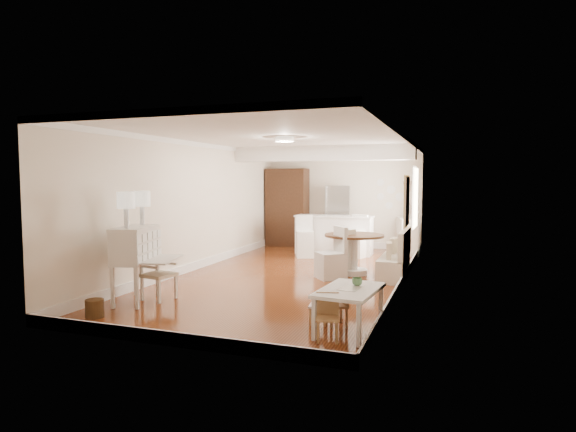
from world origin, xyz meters
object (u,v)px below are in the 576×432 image
Objects in this scene: sideboard at (407,236)px; kids_chair_b at (319,305)px; kids_table at (349,310)px; pantry_cabinet at (287,208)px; bar_stool_left at (305,237)px; slip_chair_near at (331,253)px; bar_stool_right at (357,236)px; dining_table at (354,254)px; breakfast_counter at (334,235)px; secretary_bureau at (136,264)px; kids_chair_c at (327,317)px; wicker_basket at (95,308)px; fridge at (350,218)px; slip_chair_far at (340,251)px; kids_chair_a at (336,305)px; gustavian_armchair at (159,274)px.

kids_chair_b is at bearing -109.11° from sideboard.
pantry_cabinet is at bearing 115.13° from kids_table.
kids_chair_b is at bearing -92.99° from bar_stool_left.
slip_chair_near is 2.78m from bar_stool_right.
dining_table is at bearing 109.08° from slip_chair_near.
pantry_cabinet is 3.63m from sideboard.
kids_table is 1.10× the size of slip_chair_near.
breakfast_counter reaches higher than kids_chair_b.
bar_stool_left is (-1.63, 1.77, 0.11)m from dining_table.
slip_chair_near is at bearing -121.28° from sideboard.
bar_stool_right is at bearing 52.09° from secretary_bureau.
kids_chair_c is at bearing -27.50° from secretary_bureau.
sideboard is at bearing 19.77° from breakfast_counter.
dining_table is at bearing 56.53° from wicker_basket.
fridge is at bearing 103.47° from dining_table.
kids_chair_b is 0.52× the size of sideboard.
slip_chair_far reaches higher than kids_chair_b.
secretary_bureau is at bearing -80.74° from slip_chair_near.
kids_chair_b is 3.62m from slip_chair_far.
slip_chair_near is at bearing 88.70° from kids_chair_c.
bar_stool_right is at bearing -27.33° from breakfast_counter.
slip_chair_near is at bearing -72.80° from bar_stool_right.
secretary_bureau is 3.61m from kids_table.
pantry_cabinet is at bearing -164.02° from kids_chair_b.
bar_stool_right reaches higher than kids_chair_c.
sideboard is at bearing 142.97° from kids_chair_a.
sideboard is (0.53, 6.81, 0.22)m from kids_chair_b.
secretary_bureau reaches higher than kids_chair_c.
dining_table is (2.61, 3.16, -0.01)m from gustavian_armchair.
breakfast_counter is (1.55, 5.72, 0.09)m from gustavian_armchair.
slip_chair_near is at bearing -60.23° from pantry_cabinet.
kids_table is 1.05× the size of bar_stool_right.
kids_chair_c is 0.29× the size of breakfast_counter.
slip_chair_near is (-0.60, 3.01, 0.26)m from kids_chair_b.
sideboard is (1.13, 3.79, -0.04)m from slip_chair_near.
secretary_bureau is 1.43× the size of gustavian_armchair.
kids_table is 0.92× the size of dining_table.
sideboard is (3.54, -0.42, -0.67)m from pantry_cabinet.
pantry_cabinet is 2.29× the size of sideboard.
bar_stool_left is 0.59× the size of fridge.
wicker_basket is 3.46m from kids_chair_a.
secretary_bureau is 1.05m from wicker_basket.
wicker_basket is 0.24× the size of bar_stool_left.
kids_table is (3.32, -0.62, -0.14)m from gustavian_armchair.
kids_chair_c is at bearing -25.59° from slip_chair_near.
sideboard is at bearing -6.74° from pantry_cabinet.
bar_stool_right reaches higher than kids_chair_a.
pantry_cabinet is (-2.47, 3.65, 0.68)m from slip_chair_far.
bar_stool_left reaches higher than kids_chair_a.
dining_table is at bearing 153.18° from kids_chair_a.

